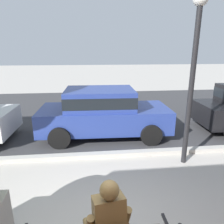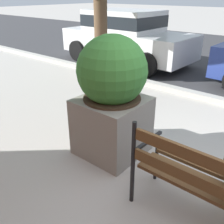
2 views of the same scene
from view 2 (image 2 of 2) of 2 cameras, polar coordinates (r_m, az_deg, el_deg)
ground_plane at (r=2.94m, az=22.73°, el=-20.82°), size 80.00×80.00×0.00m
concrete_planter at (r=3.25m, az=0.00°, el=3.54°), size 0.88×0.88×1.60m
parked_car_white at (r=8.15m, az=3.12°, el=16.85°), size 4.15×2.02×1.56m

